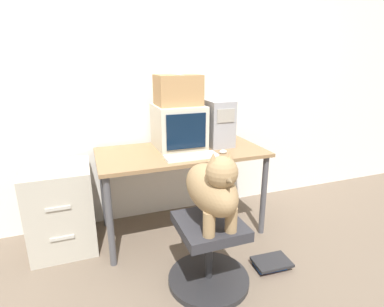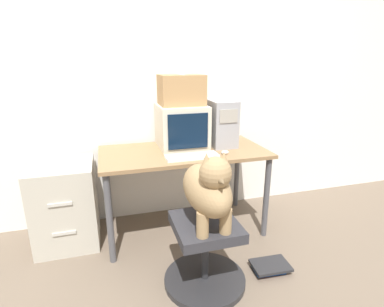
{
  "view_description": "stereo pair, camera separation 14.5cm",
  "coord_description": "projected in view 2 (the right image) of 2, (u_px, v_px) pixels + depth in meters",
  "views": [
    {
      "loc": [
        -0.76,
        -1.99,
        1.51
      ],
      "look_at": [
        -0.01,
        0.05,
        0.83
      ],
      "focal_mm": 28.0,
      "sensor_mm": 36.0,
      "label": 1
    },
    {
      "loc": [
        -0.62,
        -2.03,
        1.51
      ],
      "look_at": [
        -0.01,
        0.05,
        0.83
      ],
      "focal_mm": 28.0,
      "sensor_mm": 36.0,
      "label": 2
    }
  ],
  "objects": [
    {
      "name": "ground_plane",
      "position": [
        195.0,
        250.0,
        2.48
      ],
      "size": [
        12.0,
        12.0,
        0.0
      ],
      "primitive_type": "plane",
      "color": "#6B5B4C"
    },
    {
      "name": "wall_back",
      "position": [
        172.0,
        83.0,
        2.8
      ],
      "size": [
        8.0,
        0.05,
        2.6
      ],
      "color": "white",
      "rests_on": "ground_plane"
    },
    {
      "name": "desk",
      "position": [
        184.0,
        160.0,
        2.6
      ],
      "size": [
        1.41,
        0.71,
        0.76
      ],
      "color": "olive",
      "rests_on": "ground_plane"
    },
    {
      "name": "crt_monitor",
      "position": [
        182.0,
        126.0,
        2.64
      ],
      "size": [
        0.41,
        0.43,
        0.37
      ],
      "color": "beige",
      "rests_on": "desk"
    },
    {
      "name": "pc_tower",
      "position": [
        219.0,
        122.0,
        2.72
      ],
      "size": [
        0.22,
        0.43,
        0.41
      ],
      "color": "#99999E",
      "rests_on": "desk"
    },
    {
      "name": "keyboard",
      "position": [
        192.0,
        156.0,
        2.37
      ],
      "size": [
        0.42,
        0.14,
        0.03
      ],
      "color": "silver",
      "rests_on": "desk"
    },
    {
      "name": "computer_mouse",
      "position": [
        225.0,
        152.0,
        2.47
      ],
      "size": [
        0.06,
        0.04,
        0.03
      ],
      "color": "silver",
      "rests_on": "desk"
    },
    {
      "name": "office_chair",
      "position": [
        205.0,
        254.0,
        2.06
      ],
      "size": [
        0.57,
        0.57,
        0.48
      ],
      "color": "#262628",
      "rests_on": "ground_plane"
    },
    {
      "name": "dog",
      "position": [
        208.0,
        188.0,
        1.87
      ],
      "size": [
        0.27,
        0.57,
        0.53
      ],
      "color": "#9E7F56",
      "rests_on": "office_chair"
    },
    {
      "name": "filing_cabinet",
      "position": [
        66.0,
        204.0,
        2.51
      ],
      "size": [
        0.49,
        0.52,
        0.7
      ],
      "color": "#B7B2A3",
      "rests_on": "ground_plane"
    },
    {
      "name": "cardboard_box",
      "position": [
        181.0,
        90.0,
        2.55
      ],
      "size": [
        0.37,
        0.29,
        0.26
      ],
      "color": "#A87F51",
      "rests_on": "crt_monitor"
    },
    {
      "name": "book_stack_floor",
      "position": [
        269.0,
        266.0,
        2.23
      ],
      "size": [
        0.29,
        0.21,
        0.06
      ],
      "color": "#1E4C9E",
      "rests_on": "ground_plane"
    }
  ]
}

